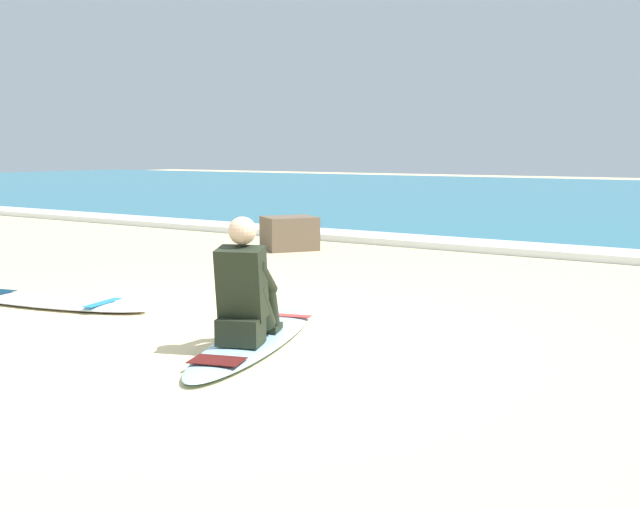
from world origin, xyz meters
name	(u,v)px	position (x,y,z in m)	size (l,w,h in m)	color
ground_plane	(210,338)	(0.00, 0.00, 0.00)	(80.00, 80.00, 0.00)	beige
breaking_foam	(500,247)	(0.00, 6.50, 0.06)	(80.00, 0.90, 0.11)	white
surfboard_main	(257,338)	(0.41, 0.10, 0.04)	(1.29, 2.53, 0.08)	#9ED1E5
surfer_seated	(245,293)	(0.47, -0.12, 0.44)	(0.56, 0.77, 0.95)	black
surfboard_spare_near	(51,302)	(-2.19, 0.13, 0.04)	(2.29, 0.96, 0.08)	silver
shoreline_rock	(290,233)	(-2.71, 4.82, 0.25)	(0.76, 0.63, 0.51)	brown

